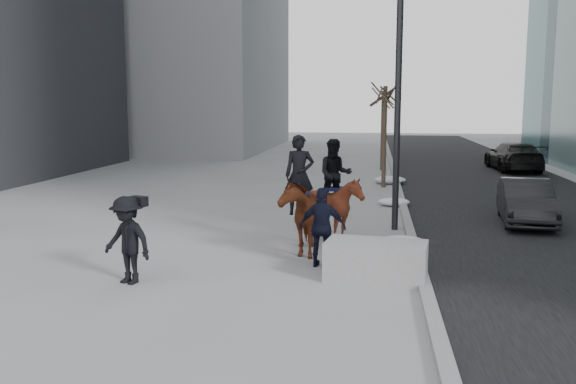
# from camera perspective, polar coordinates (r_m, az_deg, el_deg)

# --- Properties ---
(ground) EXTENTS (120.00, 120.00, 0.00)m
(ground) POSITION_cam_1_polar(r_m,az_deg,el_deg) (13.40, -0.72, -7.11)
(ground) COLOR gray
(ground) RESTS_ON ground
(road) EXTENTS (8.00, 90.00, 0.01)m
(road) POSITION_cam_1_polar(r_m,az_deg,el_deg) (23.58, 20.26, -0.85)
(road) COLOR black
(road) RESTS_ON ground
(curb) EXTENTS (0.25, 90.00, 0.12)m
(curb) POSITION_cam_1_polar(r_m,az_deg,el_deg) (23.05, 10.50, -0.53)
(curb) COLOR gray
(curb) RESTS_ON ground
(planter) EXTENTS (2.13, 1.28, 0.80)m
(planter) POSITION_cam_1_polar(r_m,az_deg,el_deg) (12.52, 8.24, -6.41)
(planter) COLOR #97979A
(planter) RESTS_ON ground
(car_near) EXTENTS (1.79, 4.08, 1.30)m
(car_near) POSITION_cam_1_polar(r_m,az_deg,el_deg) (19.47, 21.38, -0.84)
(car_near) COLOR black
(car_near) RESTS_ON ground
(car_far) EXTENTS (2.37, 5.32, 1.52)m
(car_far) POSITION_cam_1_polar(r_m,az_deg,el_deg) (34.27, 20.35, 3.15)
(car_far) COLOR black
(car_far) RESTS_ON ground
(tree_near) EXTENTS (1.20, 1.20, 4.72)m
(tree_near) POSITION_cam_1_polar(r_m,az_deg,el_deg) (26.04, 9.02, 5.61)
(tree_near) COLOR #392E22
(tree_near) RESTS_ON ground
(tree_far) EXTENTS (1.20, 1.20, 4.62)m
(tree_far) POSITION_cam_1_polar(r_m,az_deg,el_deg) (32.68, 8.84, 6.08)
(tree_far) COLOR #3A2B22
(tree_far) RESTS_ON ground
(mounted_left) EXTENTS (1.30, 2.30, 2.81)m
(mounted_left) POSITION_cam_1_polar(r_m,az_deg,el_deg) (14.61, 1.01, -1.59)
(mounted_left) COLOR #4E1E0F
(mounted_left) RESTS_ON ground
(mounted_right) EXTENTS (1.60, 1.75, 2.65)m
(mounted_right) POSITION_cam_1_polar(r_m,az_deg,el_deg) (15.70, 4.35, -0.85)
(mounted_right) COLOR #4B1C0F
(mounted_right) RESTS_ON ground
(feeder) EXTENTS (1.05, 0.88, 1.75)m
(feeder) POSITION_cam_1_polar(r_m,az_deg,el_deg) (13.32, 3.24, -3.33)
(feeder) COLOR black
(feeder) RESTS_ON ground
(camera_crew) EXTENTS (1.30, 1.03, 1.75)m
(camera_crew) POSITION_cam_1_polar(r_m,az_deg,el_deg) (12.50, -14.79, -4.34)
(camera_crew) COLOR black
(camera_crew) RESTS_ON ground
(lamppost) EXTENTS (0.25, 0.80, 9.09)m
(lamppost) POSITION_cam_1_polar(r_m,az_deg,el_deg) (17.27, 10.37, 12.96)
(lamppost) COLOR black
(lamppost) RESTS_ON ground
(snow_piles) EXTENTS (1.40, 12.92, 0.36)m
(snow_piles) POSITION_cam_1_polar(r_m,az_deg,el_deg) (22.40, 9.81, -0.50)
(snow_piles) COLOR silver
(snow_piles) RESTS_ON ground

